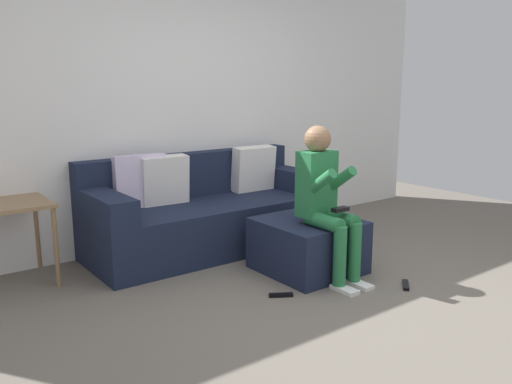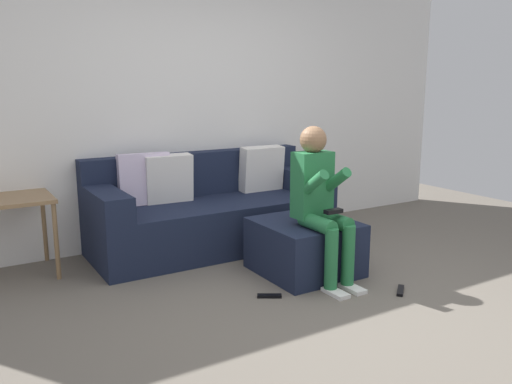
% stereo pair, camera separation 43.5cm
% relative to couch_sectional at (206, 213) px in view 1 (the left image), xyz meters
% --- Properties ---
extents(ground_plane, '(8.19, 8.19, 0.00)m').
position_rel_couch_sectional_xyz_m(ground_plane, '(0.09, -1.82, -0.33)').
color(ground_plane, '#6B6359').
extents(wall_back, '(6.30, 0.10, 2.66)m').
position_rel_couch_sectional_xyz_m(wall_back, '(0.09, 0.43, 1.00)').
color(wall_back, white).
rests_on(wall_back, ground_plane).
extents(couch_sectional, '(2.21, 0.87, 0.91)m').
position_rel_couch_sectional_xyz_m(couch_sectional, '(0.00, 0.00, 0.00)').
color(couch_sectional, '#192138').
rests_on(couch_sectional, ground_plane).
extents(ottoman, '(0.72, 0.74, 0.43)m').
position_rel_couch_sectional_xyz_m(ottoman, '(0.34, -1.01, -0.12)').
color(ottoman, '#192138').
rests_on(ottoman, ground_plane).
extents(person_seated, '(0.29, 0.62, 1.19)m').
position_rel_couch_sectional_xyz_m(person_seated, '(0.33, -1.20, 0.33)').
color(person_seated, '#26723F').
rests_on(person_seated, ground_plane).
extents(side_table, '(0.55, 0.58, 0.64)m').
position_rel_couch_sectional_xyz_m(side_table, '(-1.64, 0.12, 0.21)').
color(side_table, olive).
rests_on(side_table, ground_plane).
extents(remote_near_ottoman, '(0.17, 0.16, 0.02)m').
position_rel_couch_sectional_xyz_m(remote_near_ottoman, '(0.69, -1.72, -0.32)').
color(remote_near_ottoman, black).
rests_on(remote_near_ottoman, ground_plane).
extents(remote_by_storage_bin, '(0.17, 0.13, 0.02)m').
position_rel_couch_sectional_xyz_m(remote_by_storage_bin, '(-0.18, -1.31, -0.32)').
color(remote_by_storage_bin, black).
rests_on(remote_by_storage_bin, ground_plane).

